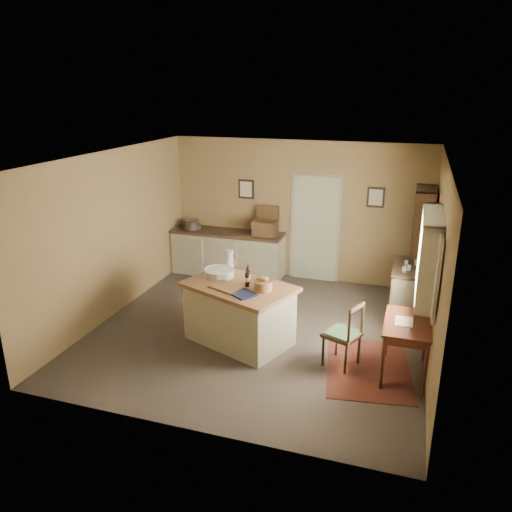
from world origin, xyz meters
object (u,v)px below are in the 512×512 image
at_px(writing_desk, 407,328).
at_px(right_cabinet, 410,292).
at_px(sideboard, 228,252).
at_px(shelving_unit, 423,247).
at_px(work_island, 239,312).
at_px(desk_chair, 342,334).

xyz_separation_m(writing_desk, right_cabinet, (-0.00, 1.80, -0.22)).
bearing_deg(sideboard, shelving_unit, -3.10).
xyz_separation_m(work_island, desk_chair, (1.55, -0.22, -0.02)).
distance_m(writing_desk, right_cabinet, 1.81).
bearing_deg(shelving_unit, right_cabinet, -101.05).
relative_size(desk_chair, right_cabinet, 0.87).
distance_m(right_cabinet, shelving_unit, 0.97).
xyz_separation_m(sideboard, right_cabinet, (3.54, -0.98, -0.02)).
distance_m(writing_desk, desk_chair, 0.85).
bearing_deg(shelving_unit, sideboard, 176.90).
bearing_deg(work_island, writing_desk, 16.70).
relative_size(work_island, shelving_unit, 0.89).
bearing_deg(writing_desk, sideboard, 141.82).
bearing_deg(sideboard, work_island, -65.92).
bearing_deg(work_island, right_cabinet, 55.34).
relative_size(work_island, desk_chair, 1.94).
bearing_deg(shelving_unit, writing_desk, -93.39).
bearing_deg(right_cabinet, sideboard, 164.46).
relative_size(sideboard, desk_chair, 2.44).
distance_m(work_island, writing_desk, 2.40).
bearing_deg(desk_chair, sideboard, 156.06).
xyz_separation_m(sideboard, writing_desk, (3.54, -2.78, 0.19)).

